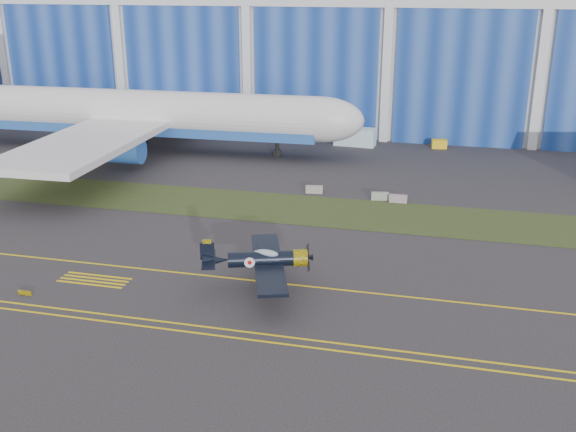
% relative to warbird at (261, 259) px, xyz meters
% --- Properties ---
extents(ground, '(260.00, 260.00, 0.00)m').
position_rel_warbird_xyz_m(ground, '(3.80, 6.42, -2.67)').
color(ground, '#343134').
rests_on(ground, ground).
extents(grass_median, '(260.00, 10.00, 0.02)m').
position_rel_warbird_xyz_m(grass_median, '(3.80, 20.42, -2.65)').
color(grass_median, '#475128').
rests_on(grass_median, ground).
extents(hangar, '(220.00, 45.70, 30.00)m').
position_rel_warbird_xyz_m(hangar, '(3.80, 78.21, 12.29)').
color(hangar, silver).
rests_on(hangar, ground).
extents(taxiway_centreline, '(200.00, 0.20, 0.02)m').
position_rel_warbird_xyz_m(taxiway_centreline, '(3.80, 1.42, -2.66)').
color(taxiway_centreline, yellow).
rests_on(taxiway_centreline, ground).
extents(edge_line_near, '(80.00, 0.20, 0.02)m').
position_rel_warbird_xyz_m(edge_line_near, '(3.80, -8.08, -2.66)').
color(edge_line_near, yellow).
rests_on(edge_line_near, ground).
extents(edge_line_far, '(80.00, 0.20, 0.02)m').
position_rel_warbird_xyz_m(edge_line_far, '(3.80, -7.08, -2.66)').
color(edge_line_far, yellow).
rests_on(edge_line_far, ground).
extents(hold_short_ladder, '(6.00, 2.40, 0.02)m').
position_rel_warbird_xyz_m(hold_short_ladder, '(-14.20, -1.68, -2.66)').
color(hold_short_ladder, yellow).
rests_on(hold_short_ladder, ground).
extents(guard_board_left, '(1.20, 0.15, 0.35)m').
position_rel_warbird_xyz_m(guard_board_left, '(-18.20, -5.58, -2.50)').
color(guard_board_left, yellow).
rests_on(guard_board_left, ground).
extents(warbird, '(13.52, 14.82, 3.62)m').
position_rel_warbird_xyz_m(warbird, '(0.00, 0.00, 0.00)').
color(warbird, black).
rests_on(warbird, ground).
extents(jetliner, '(73.28, 62.73, 24.97)m').
position_rel_warbird_xyz_m(jetliner, '(-29.59, 41.74, 9.81)').
color(jetliner, white).
rests_on(jetliner, ground).
extents(shipping_container, '(6.32, 2.92, 2.66)m').
position_rel_warbird_xyz_m(shipping_container, '(-0.12, 51.84, -1.34)').
color(shipping_container, '#CBF2F3').
rests_on(shipping_container, ground).
extents(tug, '(2.37, 1.68, 1.28)m').
position_rel_warbird_xyz_m(tug, '(12.41, 53.17, -2.03)').
color(tug, yellow).
rests_on(tug, ground).
extents(cart, '(1.94, 1.34, 1.07)m').
position_rel_warbird_xyz_m(cart, '(-58.15, 51.17, -2.13)').
color(cart, white).
rests_on(cart, ground).
extents(barrier_a, '(2.06, 0.83, 0.90)m').
position_rel_warbird_xyz_m(barrier_a, '(-1.17, 26.66, -2.22)').
color(barrier_a, gray).
rests_on(barrier_a, ground).
extents(barrier_b, '(2.07, 0.94, 0.90)m').
position_rel_warbird_xyz_m(barrier_b, '(6.70, 25.92, -2.22)').
color(barrier_b, gray).
rests_on(barrier_b, ground).
extents(barrier_c, '(2.01, 0.64, 0.90)m').
position_rel_warbird_xyz_m(barrier_c, '(8.80, 25.44, -2.22)').
color(barrier_c, '#9F8991').
rests_on(barrier_c, ground).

